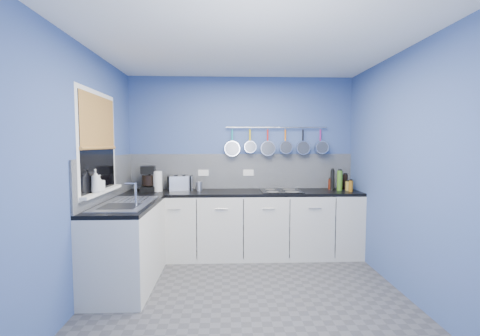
{
  "coord_description": "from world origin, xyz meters",
  "views": [
    {
      "loc": [
        -0.2,
        -3.22,
        1.54
      ],
      "look_at": [
        -0.05,
        0.75,
        1.25
      ],
      "focal_mm": 24.42,
      "sensor_mm": 36.0,
      "label": 1
    }
  ],
  "objects": [
    {
      "name": "worktop_back",
      "position": [
        0.0,
        1.2,
        0.88
      ],
      "size": [
        3.2,
        0.6,
        0.04
      ],
      "primitive_type": "cube",
      "color": "black",
      "rests_on": "cabinet_run_back"
    },
    {
      "name": "condiment_1",
      "position": [
        1.38,
        1.31,
        1.02
      ],
      "size": [
        0.06,
        0.06,
        0.23
      ],
      "primitive_type": "cylinder",
      "color": "brown",
      "rests_on": "worktop_back"
    },
    {
      "name": "cabinet_run_left",
      "position": [
        -1.3,
        0.3,
        0.43
      ],
      "size": [
        0.6,
        1.2,
        0.86
      ],
      "primitive_type": "cube",
      "color": "beige",
      "rests_on": "ground"
    },
    {
      "name": "pan_1",
      "position": [
        0.12,
        1.44,
        1.6
      ],
      "size": [
        0.17,
        0.11,
        0.36
      ],
      "primitive_type": null,
      "color": "silver",
      "rests_on": "pot_rail"
    },
    {
      "name": "condiment_4",
      "position": [
        1.35,
        1.21,
        1.04
      ],
      "size": [
        0.07,
        0.07,
        0.28
      ],
      "primitive_type": "cylinder",
      "color": "#3F721E",
      "rests_on": "worktop_back"
    },
    {
      "name": "wall_right",
      "position": [
        1.61,
        0.0,
        1.25
      ],
      "size": [
        0.02,
        3.0,
        2.5
      ],
      "primitive_type": "cube",
      "color": "#3B528F",
      "rests_on": "ground"
    },
    {
      "name": "bamboo_blind",
      "position": [
        -1.56,
        0.3,
        1.77
      ],
      "size": [
        0.01,
        0.9,
        0.55
      ],
      "primitive_type": "cube",
      "color": "#CB7E3D",
      "rests_on": "wall_left"
    },
    {
      "name": "window_sill",
      "position": [
        -1.55,
        0.3,
        1.04
      ],
      "size": [
        0.1,
        0.98,
        0.03
      ],
      "primitive_type": "cube",
      "color": "white",
      "rests_on": "wall_left"
    },
    {
      "name": "soap_bottle_b",
      "position": [
        -1.53,
        0.19,
        1.14
      ],
      "size": [
        0.1,
        0.1,
        0.17
      ],
      "primitive_type": "imported",
      "rotation": [
        0.0,
        0.0,
        -0.33
      ],
      "color": "white",
      "rests_on": "window_sill"
    },
    {
      "name": "socket_left",
      "position": [
        -0.55,
        1.48,
        1.13
      ],
      "size": [
        0.15,
        0.01,
        0.09
      ],
      "primitive_type": "cube",
      "color": "white",
      "rests_on": "backsplash_back"
    },
    {
      "name": "cabinet_run_back",
      "position": [
        0.0,
        1.2,
        0.43
      ],
      "size": [
        3.2,
        0.6,
        0.86
      ],
      "primitive_type": "cube",
      "color": "beige",
      "rests_on": "ground"
    },
    {
      "name": "condiment_5",
      "position": [
        1.26,
        1.24,
        1.04
      ],
      "size": [
        0.06,
        0.06,
        0.28
      ],
      "primitive_type": "cylinder",
      "color": "black",
      "rests_on": "worktop_back"
    },
    {
      "name": "pot_rail",
      "position": [
        0.5,
        1.45,
        1.78
      ],
      "size": [
        1.45,
        0.02,
        0.02
      ],
      "primitive_type": "cylinder",
      "rotation": [
        0.0,
        1.57,
        0.0
      ],
      "color": "silver",
      "rests_on": "wall_back"
    },
    {
      "name": "socket_right",
      "position": [
        0.1,
        1.48,
        1.13
      ],
      "size": [
        0.15,
        0.01,
        0.09
      ],
      "primitive_type": "cube",
      "color": "white",
      "rests_on": "backsplash_back"
    },
    {
      "name": "pan_0",
      "position": [
        -0.13,
        1.44,
        1.57
      ],
      "size": [
        0.22,
        0.08,
        0.41
      ],
      "primitive_type": null,
      "color": "silver",
      "rests_on": "pot_rail"
    },
    {
      "name": "hob",
      "position": [
        0.52,
        1.15,
        0.91
      ],
      "size": [
        0.54,
        0.48,
        0.01
      ],
      "primitive_type": "cube",
      "color": "black",
      "rests_on": "worktop_back"
    },
    {
      "name": "backsplash_back",
      "position": [
        0.0,
        1.49,
        1.15
      ],
      "size": [
        3.2,
        0.02,
        0.5
      ],
      "primitive_type": "cube",
      "color": "gray",
      "rests_on": "wall_back"
    },
    {
      "name": "worktop_left",
      "position": [
        -1.3,
        0.3,
        0.88
      ],
      "size": [
        0.6,
        1.2,
        0.04
      ],
      "primitive_type": "cube",
      "color": "black",
      "rests_on": "cabinet_run_left"
    },
    {
      "name": "condiment_3",
      "position": [
        1.47,
        1.21,
        0.96
      ],
      "size": [
        0.07,
        0.07,
        0.13
      ],
      "primitive_type": "cylinder",
      "color": "olive",
      "rests_on": "worktop_back"
    },
    {
      "name": "sink_unit",
      "position": [
        -1.3,
        0.3,
        0.9
      ],
      "size": [
        0.5,
        0.95,
        0.01
      ],
      "primitive_type": "cube",
      "color": "silver",
      "rests_on": "worktop_left"
    },
    {
      "name": "condiment_6",
      "position": [
        1.47,
        1.1,
        0.97
      ],
      "size": [
        0.05,
        0.05,
        0.15
      ],
      "primitive_type": "cylinder",
      "color": "#8C5914",
      "rests_on": "worktop_back"
    },
    {
      "name": "condiment_2",
      "position": [
        1.25,
        1.33,
        0.97
      ],
      "size": [
        0.05,
        0.05,
        0.15
      ],
      "primitive_type": "cylinder",
      "color": "#4C190C",
      "rests_on": "worktop_back"
    },
    {
      "name": "condiment_0",
      "position": [
        1.47,
        1.33,
        1.01
      ],
      "size": [
        0.07,
        0.07,
        0.21
      ],
      "primitive_type": "cylinder",
      "color": "black",
      "rests_on": "worktop_back"
    },
    {
      "name": "pan_2",
      "position": [
        0.37,
        1.44,
        1.58
      ],
      "size": [
        0.22,
        0.08,
        0.41
      ],
      "primitive_type": null,
      "color": "silver",
      "rests_on": "pot_rail"
    },
    {
      "name": "pan_3",
      "position": [
        0.63,
        1.44,
        1.59
      ],
      "size": [
        0.19,
        0.1,
        0.38
      ],
      "primitive_type": null,
      "color": "silver",
      "rests_on": "pot_rail"
    },
    {
      "name": "window_frame",
      "position": [
        -1.58,
        0.3,
        1.55
      ],
      "size": [
        0.01,
        1.0,
        1.1
      ],
      "primitive_type": "cube",
      "color": "white",
      "rests_on": "wall_left"
    },
    {
      "name": "pan_5",
      "position": [
        1.14,
        1.44,
        1.59
      ],
      "size": [
        0.19,
        0.13,
        0.38
      ],
      "primitive_type": null,
      "color": "silver",
      "rests_on": "pot_rail"
    },
    {
      "name": "window_glass",
      "position": [
        -1.57,
        0.3,
        1.55
      ],
      "size": [
        0.01,
        0.9,
        1.0
      ],
      "primitive_type": "cube",
      "color": "black",
      "rests_on": "wall_left"
    },
    {
      "name": "wall_left",
      "position": [
        -1.61,
        0.0,
        1.25
      ],
      "size": [
        0.02,
        3.0,
        2.5
      ],
      "primitive_type": "cube",
      "color": "#3B528F",
      "rests_on": "ground"
    },
    {
      "name": "toaster",
      "position": [
        -0.87,
        1.34,
        1.0
      ],
      "size": [
        0.35,
        0.25,
        0.2
      ],
      "primitive_type": "cube",
      "rotation": [
        0.0,
        0.0,
        0.26
      ],
      "color": "silver",
      "rests_on": "worktop_back"
    },
    {
      "name": "pan_4",
      "position": [
        0.88,
        1.44,
        1.58
      ],
      "size": [
        0.2,
        0.07,
        0.39
      ],
      "primitive_type": null,
      "color": "silver",
      "rests_on": "pot_rail"
    },
    {
      "name": "backsplash_left",
      "position": [
        -1.59,
        0.6,
        1.15
      ],
      "size": [
        0.02,
        1.8,
        0.5
      ],
      "primitive_type": "cube",
      "color": "gray",
      "rests_on": "wall_left"
    },
    {
      "name": "canister",
      "position": [
        -0.6,
        1.24,
        0.96
      ],
      "size": [
        0.11,
        0.11,
        0.13
      ],
      "primitive_type": "cylinder",
      "rotation": [
        0.0,
        0.0,
        -0.24
      ],
      "color": "silver",
      "rests_on": "worktop_back"
    },
    {
      "name": "wall_back",
      "position": [
        0.0,
        1.51,
        1.25
      ],
      "size": [
        3.2,
        0.02,
        2.5
      ],
      "primitive_type": "cube",
      "color": "#3B528F",
      "rests_on": "ground"
    },
    {
      "name": "soap_bottle_a",
      "position": [
        -1.53,
        0.09,
        1.17
      ],
      "size": [
        0.11,
        0.11,
        0.24
      ],
      "primitive_type": "imported",
      "rotation": [
        0.0,
        0.0,
        0.21
      ],
      "color": "white",
      "rests_on": "window_sill"
    },
    {
      "name": "coffee_maker",
      "position": [
        -1.29,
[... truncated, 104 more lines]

